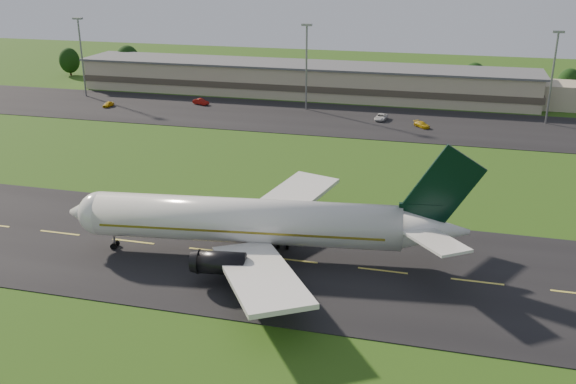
% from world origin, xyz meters
% --- Properties ---
extents(ground, '(360.00, 360.00, 0.00)m').
position_xyz_m(ground, '(0.00, 0.00, 0.00)').
color(ground, '#214511').
rests_on(ground, ground).
extents(taxiway, '(220.00, 30.00, 0.10)m').
position_xyz_m(taxiway, '(0.00, 0.00, 0.05)').
color(taxiway, black).
rests_on(taxiway, ground).
extents(apron, '(260.00, 30.00, 0.10)m').
position_xyz_m(apron, '(0.00, 72.00, 0.05)').
color(apron, black).
rests_on(apron, ground).
extents(airliner, '(51.18, 41.85, 15.57)m').
position_xyz_m(airliner, '(16.77, 0.11, 4.66)').
color(airliner, white).
rests_on(airliner, ground).
extents(terminal, '(145.00, 16.00, 8.40)m').
position_xyz_m(terminal, '(6.40, 96.18, 3.99)').
color(terminal, '#B6A98B').
rests_on(terminal, ground).
extents(light_mast_west, '(2.40, 1.20, 20.35)m').
position_xyz_m(light_mast_west, '(-55.00, 80.00, 12.74)').
color(light_mast_west, gray).
rests_on(light_mast_west, ground).
extents(light_mast_centre, '(2.40, 1.20, 20.35)m').
position_xyz_m(light_mast_centre, '(5.00, 80.00, 12.74)').
color(light_mast_centre, gray).
rests_on(light_mast_centre, ground).
extents(light_mast_east, '(2.40, 1.20, 20.35)m').
position_xyz_m(light_mast_east, '(60.00, 80.00, 12.74)').
color(light_mast_east, gray).
rests_on(light_mast_east, ground).
extents(tree_line, '(195.98, 8.65, 10.21)m').
position_xyz_m(tree_line, '(30.97, 105.66, 4.89)').
color(tree_line, black).
rests_on(tree_line, ground).
extents(service_vehicle_a, '(1.56, 3.65, 1.23)m').
position_xyz_m(service_vehicle_a, '(-42.95, 70.19, 0.71)').
color(service_vehicle_a, gold).
rests_on(service_vehicle_a, apron).
extents(service_vehicle_b, '(4.60, 2.86, 1.43)m').
position_xyz_m(service_vehicle_b, '(-21.61, 78.10, 0.82)').
color(service_vehicle_b, maroon).
rests_on(service_vehicle_b, apron).
extents(service_vehicle_c, '(2.79, 5.18, 1.38)m').
position_xyz_m(service_vehicle_c, '(23.98, 73.70, 0.79)').
color(service_vehicle_c, silver).
rests_on(service_vehicle_c, apron).
extents(service_vehicle_d, '(4.11, 4.22, 1.21)m').
position_xyz_m(service_vehicle_d, '(33.42, 69.42, 0.71)').
color(service_vehicle_d, gold).
rests_on(service_vehicle_d, apron).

